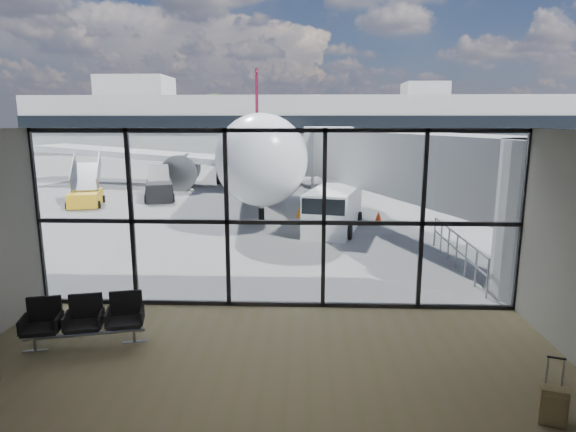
# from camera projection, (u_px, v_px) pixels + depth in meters

# --- Properties ---
(ground) EXTENTS (220.00, 220.00, 0.00)m
(ground) POSITION_uv_depth(u_px,v_px,m) (300.00, 164.00, 51.50)
(ground) COLOR slate
(ground) RESTS_ON ground
(lounge_shell) EXTENTS (12.02, 8.01, 4.51)m
(lounge_shell) POSITION_uv_depth(u_px,v_px,m) (254.00, 261.00, 7.10)
(lounge_shell) COLOR brown
(lounge_shell) RESTS_ON ground
(glass_curtain_wall) EXTENTS (12.10, 0.12, 4.50)m
(glass_curtain_wall) POSITION_uv_depth(u_px,v_px,m) (275.00, 220.00, 11.88)
(glass_curtain_wall) COLOR white
(glass_curtain_wall) RESTS_ON ground
(jet_bridge) EXTENTS (8.00, 16.50, 4.33)m
(jet_bridge) POSITION_uv_depth(u_px,v_px,m) (414.00, 171.00, 18.52)
(jet_bridge) COLOR #A1A3A6
(jet_bridge) RESTS_ON ground
(apron_railing) EXTENTS (0.06, 5.46, 1.11)m
(apron_railing) POSITION_uv_depth(u_px,v_px,m) (457.00, 246.00, 15.39)
(apron_railing) COLOR gray
(apron_railing) RESTS_ON ground
(far_terminal) EXTENTS (80.00, 12.20, 11.00)m
(far_terminal) POSITION_uv_depth(u_px,v_px,m) (298.00, 123.00, 72.21)
(far_terminal) COLOR #A4A39F
(far_terminal) RESTS_ON ground
(tree_0) EXTENTS (4.95, 4.95, 7.12)m
(tree_0) POSITION_uv_depth(u_px,v_px,m) (44.00, 120.00, 83.67)
(tree_0) COLOR #382619
(tree_0) RESTS_ON ground
(tree_1) EXTENTS (5.61, 5.61, 8.07)m
(tree_1) POSITION_uv_depth(u_px,v_px,m) (78.00, 116.00, 83.31)
(tree_1) COLOR #382619
(tree_1) RESTS_ON ground
(tree_2) EXTENTS (6.27, 6.27, 9.03)m
(tree_2) POSITION_uv_depth(u_px,v_px,m) (112.00, 112.00, 82.96)
(tree_2) COLOR #382619
(tree_2) RESTS_ON ground
(tree_3) EXTENTS (4.95, 4.95, 7.12)m
(tree_3) POSITION_uv_depth(u_px,v_px,m) (146.00, 120.00, 82.97)
(tree_3) COLOR #382619
(tree_3) RESTS_ON ground
(tree_4) EXTENTS (5.61, 5.61, 8.07)m
(tree_4) POSITION_uv_depth(u_px,v_px,m) (181.00, 116.00, 82.62)
(tree_4) COLOR #382619
(tree_4) RESTS_ON ground
(tree_5) EXTENTS (6.27, 6.27, 9.03)m
(tree_5) POSITION_uv_depth(u_px,v_px,m) (215.00, 112.00, 82.26)
(tree_5) COLOR #382619
(tree_5) RESTS_ON ground
(seating_row) EXTENTS (2.41, 1.20, 1.06)m
(seating_row) POSITION_uv_depth(u_px,v_px,m) (85.00, 318.00, 10.13)
(seating_row) COLOR gray
(seating_row) RESTS_ON ground
(suitcase) EXTENTS (0.45, 0.37, 1.08)m
(suitcase) POSITION_uv_depth(u_px,v_px,m) (553.00, 405.00, 7.49)
(suitcase) COLOR olive
(suitcase) RESTS_ON ground
(airliner) EXTENTS (32.89, 38.23, 9.86)m
(airliner) POSITION_uv_depth(u_px,v_px,m) (258.00, 142.00, 35.99)
(airliner) COLOR white
(airliner) RESTS_ON ground
(service_van) EXTENTS (2.79, 4.45, 1.80)m
(service_van) POSITION_uv_depth(u_px,v_px,m) (333.00, 210.00, 20.39)
(service_van) COLOR white
(service_van) RESTS_ON ground
(belt_loader) EXTENTS (2.55, 4.34, 1.90)m
(belt_loader) POSITION_uv_depth(u_px,v_px,m) (159.00, 189.00, 28.50)
(belt_loader) COLOR black
(belt_loader) RESTS_ON ground
(mobile_stairs) EXTENTS (2.30, 3.47, 2.24)m
(mobile_stairs) POSITION_uv_depth(u_px,v_px,m) (86.00, 196.00, 26.52)
(mobile_stairs) COLOR yellow
(mobile_stairs) RESTS_ON ground
(traffic_cone_a) EXTENTS (0.45, 0.45, 0.65)m
(traffic_cone_a) POSITION_uv_depth(u_px,v_px,m) (300.00, 211.00, 23.54)
(traffic_cone_a) COLOR orange
(traffic_cone_a) RESTS_ON ground
(traffic_cone_c) EXTENTS (0.41, 0.41, 0.59)m
(traffic_cone_c) POSITION_uv_depth(u_px,v_px,m) (378.00, 217.00, 22.02)
(traffic_cone_c) COLOR red
(traffic_cone_c) RESTS_ON ground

